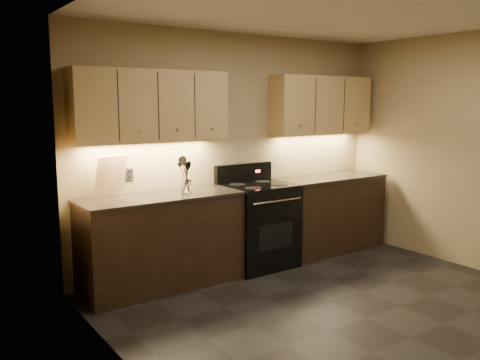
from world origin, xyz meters
The scene contains 17 objects.
floor centered at (0.00, 0.00, 0.00)m, with size 4.00×4.00×0.00m, color black.
ceiling centered at (0.00, 0.00, 2.60)m, with size 4.00×4.00×0.00m, color silver.
wall_back centered at (0.00, 2.00, 1.30)m, with size 4.00×0.04×2.60m, color tan.
wall_left centered at (-2.00, 0.00, 1.30)m, with size 0.04×4.00×2.60m, color tan.
counter_left centered at (-1.10, 1.70, 0.47)m, with size 1.62×0.62×0.93m.
counter_right centered at (1.18, 1.70, 0.47)m, with size 1.46×0.62×0.93m.
stove centered at (0.08, 1.68, 0.48)m, with size 0.76×0.68×1.14m.
upper_cab_left centered at (-1.10, 1.85, 1.80)m, with size 1.60×0.30×0.70m, color tan.
upper_cab_right centered at (1.18, 1.85, 1.80)m, with size 1.44×0.30×0.70m, color tan.
outlet_plate centered at (-1.30, 1.99, 1.12)m, with size 0.09×0.01×0.12m, color #B2B5BA.
utensil_crock centered at (-0.82, 1.68, 0.99)m, with size 0.14×0.14×0.13m.
cutting_board centered at (-1.51, 1.94, 1.13)m, with size 0.32×0.02×0.41m, color tan.
wooden_spoon centered at (-0.86, 1.67, 1.09)m, with size 0.06×0.06×0.28m, color tan, non-canonical shape.
black_spoon centered at (-0.83, 1.71, 1.10)m, with size 0.06×0.06×0.32m, color black, non-canonical shape.
black_turner centered at (-0.81, 1.66, 1.11)m, with size 0.08×0.08×0.33m, color black, non-canonical shape.
steel_spatula centered at (-0.79, 1.70, 1.12)m, with size 0.08×0.08×0.35m, color silver, non-canonical shape.
steel_skimmer centered at (-0.80, 1.66, 1.13)m, with size 0.09×0.09×0.36m, color silver, non-canonical shape.
Camera 1 is at (-3.25, -2.77, 1.84)m, focal length 38.00 mm.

